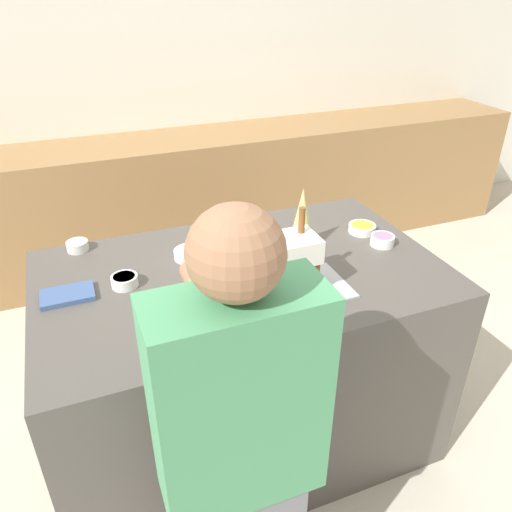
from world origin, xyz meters
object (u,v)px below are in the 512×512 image
object	(u,v)px
baking_tray	(290,291)
candy_bowl_beside_tree	(382,240)
cookbook	(68,295)
gingerbread_house	(291,263)
person	(240,468)
candy_bowl_center_rear	(125,280)
decorative_tree	(302,219)
candy_bowl_near_tray_right	(77,245)
candy_bowl_near_tray_left	(190,253)
candy_bowl_front_corner	(362,228)

from	to	relation	value
baking_tray	candy_bowl_beside_tree	bearing A→B (deg)	19.44
baking_tray	cookbook	bearing A→B (deg)	161.16
gingerbread_house	person	xyz separation A→B (m)	(-0.41, -0.58, -0.24)
cookbook	candy_bowl_beside_tree	bearing A→B (deg)	-3.44
baking_tray	candy_bowl_center_rear	xyz separation A→B (m)	(-0.58, 0.27, 0.02)
gingerbread_house	baking_tray	bearing A→B (deg)	-153.01
cookbook	decorative_tree	bearing A→B (deg)	1.42
cookbook	person	bearing A→B (deg)	-66.16
gingerbread_house	candy_bowl_near_tray_right	world-z (taller)	gingerbread_house
decorative_tree	candy_bowl_beside_tree	bearing A→B (deg)	-16.53
person	baking_tray	bearing A→B (deg)	54.56
candy_bowl_near_tray_left	baking_tray	bearing A→B (deg)	-53.76
person	candy_bowl_beside_tree	bearing A→B (deg)	39.03
decorative_tree	candy_bowl_near_tray_left	size ratio (longest dim) A/B	2.07
baking_tray	candy_bowl_center_rear	size ratio (longest dim) A/B	4.39
baking_tray	person	bearing A→B (deg)	-125.44
candy_bowl_center_rear	candy_bowl_near_tray_left	size ratio (longest dim) A/B	0.75
gingerbread_house	candy_bowl_front_corner	xyz separation A→B (m)	(0.52, 0.33, -0.11)
candy_bowl_center_rear	person	size ratio (longest dim) A/B	0.06
candy_bowl_front_corner	person	bearing A→B (deg)	-135.70
decorative_tree	cookbook	world-z (taller)	decorative_tree
candy_bowl_near_tray_right	candy_bowl_center_rear	bearing A→B (deg)	-67.79
candy_bowl_near_tray_right	candy_bowl_beside_tree	size ratio (longest dim) A/B	0.87
decorative_tree	candy_bowl_beside_tree	world-z (taller)	decorative_tree
baking_tray	candy_bowl_front_corner	distance (m)	0.62
baking_tray	candy_bowl_center_rear	bearing A→B (deg)	154.90
candy_bowl_beside_tree	cookbook	size ratio (longest dim) A/B	0.55
gingerbread_house	person	distance (m)	0.75
baking_tray	cookbook	distance (m)	0.83
candy_bowl_front_corner	candy_bowl_near_tray_right	bearing A→B (deg)	166.41
candy_bowl_beside_tree	candy_bowl_near_tray_left	distance (m)	0.85
candy_bowl_center_rear	person	xyz separation A→B (m)	(0.16, -0.85, -0.14)
candy_bowl_near_tray_right	person	xyz separation A→B (m)	(0.31, -1.21, -0.13)
candy_bowl_near_tray_left	cookbook	size ratio (longest dim) A/B	0.71
candy_bowl_front_corner	candy_bowl_near_tray_left	size ratio (longest dim) A/B	0.92
baking_tray	candy_bowl_near_tray_right	xyz separation A→B (m)	(-0.73, 0.63, 0.02)
candy_bowl_center_rear	candy_bowl_near_tray_left	distance (m)	0.32
gingerbread_house	candy_bowl_center_rear	distance (m)	0.65
gingerbread_house	candy_bowl_near_tray_left	size ratio (longest dim) A/B	2.37
baking_tray	decorative_tree	distance (m)	0.37
candy_bowl_near_tray_left	person	world-z (taller)	person
candy_bowl_beside_tree	person	bearing A→B (deg)	-140.97
decorative_tree	candy_bowl_center_rear	distance (m)	0.77
candy_bowl_near_tray_right	candy_bowl_near_tray_left	bearing A→B (deg)	-28.82
candy_bowl_center_rear	candy_bowl_beside_tree	world-z (taller)	candy_bowl_beside_tree
gingerbread_house	candy_bowl_near_tray_left	distance (m)	0.50
decorative_tree	candy_bowl_front_corner	distance (m)	0.36
cookbook	person	distance (m)	0.94
candy_bowl_center_rear	candy_bowl_near_tray_right	xyz separation A→B (m)	(-0.15, 0.36, -0.00)
baking_tray	decorative_tree	size ratio (longest dim) A/B	1.59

